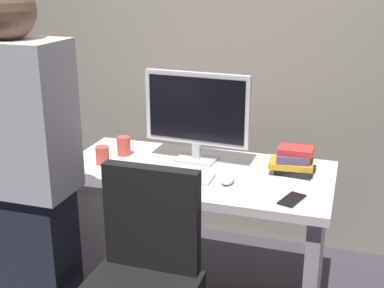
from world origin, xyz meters
TOP-DOWN VIEW (x-y plane):
  - wall_back at (0.00, 0.84)m, footprint 6.40×0.10m
  - desk at (0.00, 0.00)m, footprint 1.32×0.67m
  - person_at_desk at (-0.49, -0.66)m, footprint 0.40×0.24m
  - monitor at (-0.03, 0.12)m, footprint 0.54×0.15m
  - keyboard at (-0.10, -0.12)m, footprint 0.43×0.14m
  - mouse at (0.19, -0.11)m, footprint 0.06×0.10m
  - cup_near_keyboard at (-0.47, -0.06)m, footprint 0.07×0.07m
  - cup_by_monitor at (-0.42, 0.10)m, footprint 0.07×0.07m
  - book_stack at (0.46, 0.12)m, footprint 0.22×0.18m
  - cell_phone at (0.49, -0.21)m, footprint 0.11×0.16m

SIDE VIEW (x-z plane):
  - desk at x=0.00m, z-range 0.13..0.88m
  - cell_phone at x=0.49m, z-range 0.74..0.75m
  - keyboard at x=-0.10m, z-range 0.74..0.76m
  - mouse at x=0.19m, z-range 0.74..0.78m
  - cup_near_keyboard at x=-0.47m, z-range 0.74..0.83m
  - cup_by_monitor at x=-0.42m, z-range 0.74..0.84m
  - book_stack at x=0.46m, z-range 0.74..0.87m
  - person_at_desk at x=-0.49m, z-range 0.02..1.66m
  - monitor at x=-0.03m, z-range 0.77..1.23m
  - wall_back at x=0.00m, z-range 0.00..3.00m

